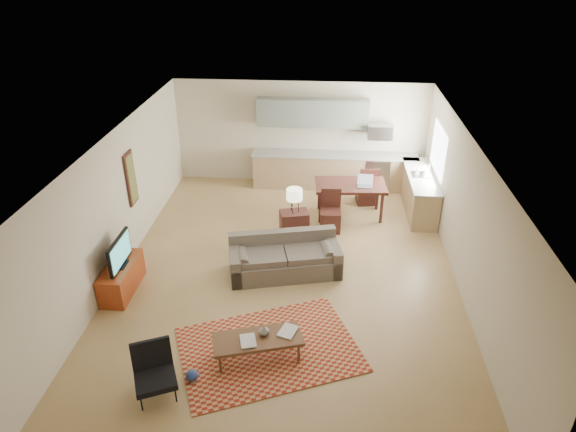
# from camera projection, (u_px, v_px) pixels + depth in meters

# --- Properties ---
(room) EXTENTS (9.00, 9.00, 9.00)m
(room) POSITION_uv_depth(u_px,v_px,m) (287.00, 214.00, 9.38)
(room) COLOR #9E7E4D
(room) RESTS_ON ground
(kitchen_counter_back) EXTENTS (4.26, 0.64, 0.92)m
(kitchen_counter_back) POSITION_uv_depth(u_px,v_px,m) (334.00, 171.00, 13.41)
(kitchen_counter_back) COLOR #9F8259
(kitchen_counter_back) RESTS_ON ground
(kitchen_counter_right) EXTENTS (0.64, 2.26, 0.92)m
(kitchen_counter_right) POSITION_uv_depth(u_px,v_px,m) (419.00, 193.00, 12.23)
(kitchen_counter_right) COLOR #9F8259
(kitchen_counter_right) RESTS_ON ground
(kitchen_range) EXTENTS (0.62, 0.62, 0.90)m
(kitchen_range) POSITION_uv_depth(u_px,v_px,m) (376.00, 172.00, 13.34)
(kitchen_range) COLOR #A5A8AD
(kitchen_range) RESTS_ON ground
(kitchen_microwave) EXTENTS (0.62, 0.40, 0.35)m
(kitchen_microwave) POSITION_uv_depth(u_px,v_px,m) (380.00, 131.00, 12.83)
(kitchen_microwave) COLOR #A5A8AD
(kitchen_microwave) RESTS_ON room
(upper_cabinets) EXTENTS (2.80, 0.34, 0.70)m
(upper_cabinets) POSITION_uv_depth(u_px,v_px,m) (313.00, 113.00, 12.88)
(upper_cabinets) COLOR gray
(upper_cabinets) RESTS_ON room
(window_right) EXTENTS (0.02, 1.40, 1.05)m
(window_right) POSITION_uv_depth(u_px,v_px,m) (438.00, 150.00, 11.69)
(window_right) COLOR white
(window_right) RESTS_ON room
(wall_art_left) EXTENTS (0.06, 0.42, 1.10)m
(wall_art_left) POSITION_uv_depth(u_px,v_px,m) (131.00, 178.00, 10.30)
(wall_art_left) COLOR olive
(wall_art_left) RESTS_ON room
(triptych) EXTENTS (1.70, 0.04, 0.50)m
(triptych) POSITION_uv_depth(u_px,v_px,m) (297.00, 118.00, 13.12)
(triptych) COLOR beige
(triptych) RESTS_ON room
(rug) EXTENTS (3.26, 2.81, 0.02)m
(rug) POSITION_uv_depth(u_px,v_px,m) (269.00, 349.00, 8.18)
(rug) COLOR maroon
(rug) RESTS_ON floor
(sofa) EXTENTS (2.37, 1.44, 0.77)m
(sofa) POSITION_uv_depth(u_px,v_px,m) (285.00, 256.00, 9.90)
(sofa) COLOR brown
(sofa) RESTS_ON floor
(coffee_table) EXTENTS (1.48, 0.91, 0.42)m
(coffee_table) POSITION_uv_depth(u_px,v_px,m) (258.00, 348.00, 7.93)
(coffee_table) COLOR #4F321C
(coffee_table) RESTS_ON floor
(book_a) EXTENTS (0.39, 0.43, 0.03)m
(book_a) POSITION_uv_depth(u_px,v_px,m) (240.00, 342.00, 7.73)
(book_a) COLOR maroon
(book_a) RESTS_ON coffee_table
(book_b) EXTENTS (0.45, 0.49, 0.03)m
(book_b) POSITION_uv_depth(u_px,v_px,m) (281.00, 329.00, 7.99)
(book_b) COLOR navy
(book_b) RESTS_ON coffee_table
(vase) EXTENTS (0.19, 0.19, 0.17)m
(vase) POSITION_uv_depth(u_px,v_px,m) (264.00, 330.00, 7.86)
(vase) COLOR black
(vase) RESTS_ON coffee_table
(armchair) EXTENTS (0.87, 0.87, 0.75)m
(armchair) POSITION_uv_depth(u_px,v_px,m) (155.00, 374.00, 7.22)
(armchair) COLOR black
(armchair) RESTS_ON floor
(tv_credenza) EXTENTS (0.46, 1.21, 0.56)m
(tv_credenza) POSITION_uv_depth(u_px,v_px,m) (122.00, 278.00, 9.46)
(tv_credenza) COLOR maroon
(tv_credenza) RESTS_ON floor
(tv) EXTENTS (0.09, 0.93, 0.56)m
(tv) POSITION_uv_depth(u_px,v_px,m) (119.00, 252.00, 9.19)
(tv) COLOR black
(tv) RESTS_ON tv_credenza
(console_table) EXTENTS (0.67, 0.53, 0.69)m
(console_table) POSITION_uv_depth(u_px,v_px,m) (294.00, 226.00, 11.03)
(console_table) COLOR #361814
(console_table) RESTS_ON floor
(table_lamp) EXTENTS (0.40, 0.40, 0.55)m
(table_lamp) POSITION_uv_depth(u_px,v_px,m) (294.00, 200.00, 10.73)
(table_lamp) COLOR beige
(table_lamp) RESTS_ON console_table
(dining_table) EXTENTS (1.67, 1.02, 0.82)m
(dining_table) POSITION_uv_depth(u_px,v_px,m) (350.00, 200.00, 12.00)
(dining_table) COLOR #361814
(dining_table) RESTS_ON floor
(dining_chair_near) EXTENTS (0.46, 0.48, 0.94)m
(dining_chair_near) POSITION_uv_depth(u_px,v_px,m) (331.00, 211.00, 11.37)
(dining_chair_near) COLOR #361814
(dining_chair_near) RESTS_ON floor
(dining_chair_far) EXTENTS (0.53, 0.55, 0.99)m
(dining_chair_far) POSITION_uv_depth(u_px,v_px,m) (367.00, 184.00, 12.57)
(dining_chair_far) COLOR #361814
(dining_chair_far) RESTS_ON floor
(laptop) EXTENTS (0.36, 0.28, 0.26)m
(laptop) POSITION_uv_depth(u_px,v_px,m) (365.00, 181.00, 11.63)
(laptop) COLOR #A5A8AD
(laptop) RESTS_ON dining_table
(soap_bottle) EXTENTS (0.11, 0.11, 0.19)m
(soap_bottle) POSITION_uv_depth(u_px,v_px,m) (418.00, 171.00, 12.00)
(soap_bottle) COLOR beige
(soap_bottle) RESTS_ON kitchen_counter_right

